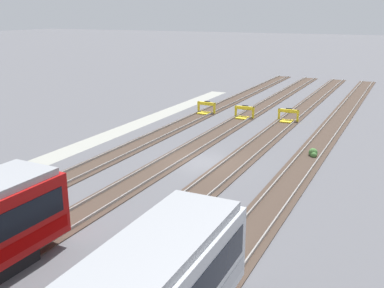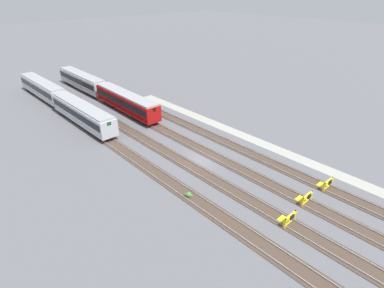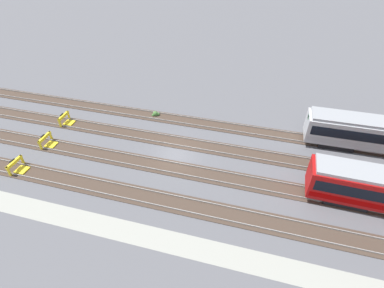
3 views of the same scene
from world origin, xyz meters
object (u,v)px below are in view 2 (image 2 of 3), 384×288
at_px(subway_car_front_row_right_inner, 83,113).
at_px(bumper_stop_middle_track, 288,219).
at_px(subway_car_front_row_centre, 43,88).
at_px(bumper_stop_near_inner_track, 305,198).
at_px(bumper_stop_nearest_track, 326,184).
at_px(subway_car_front_row_left_inner, 126,102).
at_px(subway_car_front_row_leftmost, 82,81).
at_px(weed_clump, 188,195).

bearing_deg(subway_car_front_row_right_inner, bumper_stop_middle_track, -173.39).
height_order(subway_car_front_row_centre, bumper_stop_near_inner_track, subway_car_front_row_centre).
distance_m(subway_car_front_row_right_inner, bumper_stop_nearest_track, 38.44).
xyz_separation_m(subway_car_front_row_left_inner, bumper_stop_nearest_track, (-36.24, -4.29, -1.53)).
bearing_deg(bumper_stop_near_inner_track, subway_car_front_row_left_inner, 0.06).
height_order(bumper_stop_nearest_track, bumper_stop_near_inner_track, same).
bearing_deg(subway_car_front_row_leftmost, bumper_stop_middle_track, 175.55).
relative_size(bumper_stop_nearest_track, bumper_stop_near_inner_track, 1.00).
xyz_separation_m(subway_car_front_row_leftmost, bumper_stop_near_inner_track, (-54.69, 0.05, -1.53)).
distance_m(bumper_stop_nearest_track, bumper_stop_near_inner_track, 4.26).
bearing_deg(subway_car_front_row_centre, subway_car_front_row_left_inner, -155.95).
distance_m(subway_car_front_row_right_inner, bumper_stop_near_inner_track, 36.94).
xyz_separation_m(subway_car_front_row_centre, bumper_stop_near_inner_track, (-54.88, -8.50, -1.53)).
bearing_deg(subway_car_front_row_centre, bumper_stop_near_inner_track, -171.20).
xyz_separation_m(bumper_stop_nearest_track, bumper_stop_near_inner_track, (0.31, 4.25, 0.00)).
distance_m(subway_car_front_row_leftmost, subway_car_front_row_centre, 8.56).
distance_m(subway_car_front_row_centre, weed_clump, 45.66).
bearing_deg(bumper_stop_nearest_track, subway_car_front_row_left_inner, 6.75).
xyz_separation_m(subway_car_front_row_left_inner, bumper_stop_near_inner_track, (-35.92, -0.04, -1.53)).
bearing_deg(weed_clump, bumper_stop_nearest_track, -126.57).
relative_size(subway_car_front_row_right_inner, bumper_stop_near_inner_track, 9.02).
bearing_deg(weed_clump, subway_car_front_row_centre, -0.20).
bearing_deg(bumper_stop_nearest_track, subway_car_front_row_leftmost, 4.36).
distance_m(subway_car_front_row_right_inner, bumper_stop_middle_track, 36.70).
relative_size(subway_car_front_row_left_inner, bumper_stop_nearest_track, 9.00).
bearing_deg(subway_car_front_row_leftmost, subway_car_front_row_left_inner, 179.73).
distance_m(subway_car_front_row_left_inner, bumper_stop_nearest_track, 36.52).
xyz_separation_m(subway_car_front_row_right_inner, bumper_stop_near_inner_track, (-35.92, -8.47, -1.53)).
xyz_separation_m(subway_car_front_row_centre, weed_clump, (-45.62, 0.16, -1.80)).
bearing_deg(bumper_stop_middle_track, bumper_stop_near_inner_track, -83.25).
relative_size(subway_car_front_row_right_inner, weed_clump, 19.60).
relative_size(subway_car_front_row_left_inner, bumper_stop_middle_track, 9.02).
xyz_separation_m(subway_car_front_row_leftmost, bumper_stop_middle_track, (-55.19, 4.30, -1.53)).
relative_size(subway_car_front_row_leftmost, bumper_stop_middle_track, 9.00).
relative_size(subway_car_front_row_left_inner, subway_car_front_row_right_inner, 1.00).
bearing_deg(bumper_stop_nearest_track, subway_car_front_row_right_inner, 19.34).
height_order(subway_car_front_row_leftmost, subway_car_front_row_right_inner, same).
bearing_deg(bumper_stop_near_inner_track, bumper_stop_nearest_track, -94.24).
distance_m(subway_car_front_row_left_inner, subway_car_front_row_right_inner, 8.43).
bearing_deg(subway_car_front_row_leftmost, subway_car_front_row_right_inner, 155.58).
xyz_separation_m(bumper_stop_near_inner_track, weed_clump, (9.26, 8.66, -0.27)).
xyz_separation_m(subway_car_front_row_left_inner, subway_car_front_row_centre, (18.96, 8.46, 0.00)).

